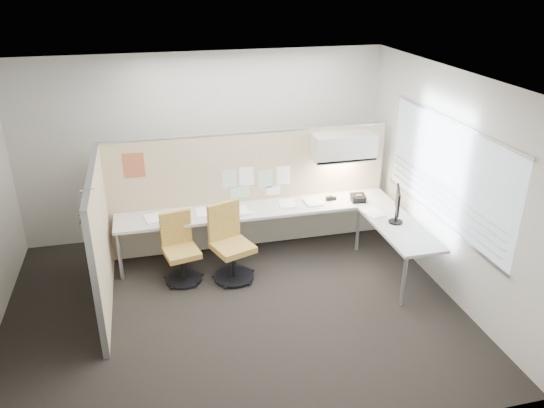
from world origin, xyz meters
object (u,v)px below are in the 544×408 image
object	(u,v)px
chair_left	(180,250)
monitor	(397,204)
chair_right	(230,245)
phone	(358,198)
desk	(283,218)

from	to	relation	value
chair_left	monitor	distance (m)	2.95
chair_right	monitor	xyz separation A→B (m)	(2.20, -0.36, 0.53)
chair_left	phone	xyz separation A→B (m)	(2.64, 0.32, 0.35)
chair_left	desk	bearing A→B (deg)	-0.99
desk	phone	distance (m)	1.16
chair_left	chair_right	size ratio (longest dim) A/B	0.90
chair_right	desk	bearing A→B (deg)	5.55
desk	chair_right	distance (m)	0.93
chair_left	chair_right	bearing A→B (deg)	-21.11
chair_left	monitor	world-z (taller)	monitor
chair_right	phone	size ratio (longest dim) A/B	4.51
chair_right	monitor	world-z (taller)	monitor
monitor	desk	bearing A→B (deg)	85.01
phone	chair_left	bearing A→B (deg)	-166.16
monitor	phone	distance (m)	0.85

